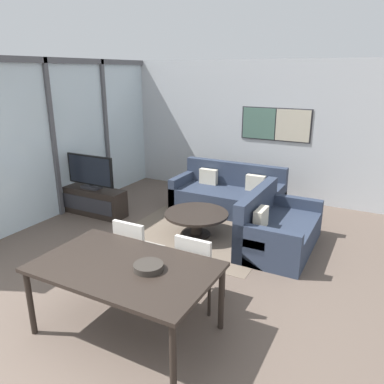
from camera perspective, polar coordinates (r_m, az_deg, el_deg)
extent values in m
plane|color=brown|center=(4.03, -20.95, -23.29)|extent=(24.00, 24.00, 0.00)
cube|color=silver|center=(8.00, 9.66, 9.28)|extent=(6.65, 0.06, 2.80)
cube|color=#2D2D33|center=(7.82, 12.62, 10.02)|extent=(1.43, 0.01, 0.66)
cube|color=#4C7060|center=(7.91, 10.15, 10.26)|extent=(0.67, 0.02, 0.62)
cube|color=beige|center=(7.73, 15.11, 9.75)|extent=(0.67, 0.02, 0.62)
cube|color=silver|center=(7.17, -20.54, 7.40)|extent=(0.02, 5.67, 2.80)
cube|color=#515156|center=(7.05, -21.62, 18.21)|extent=(0.07, 5.67, 0.10)
cube|color=#515156|center=(7.15, -20.38, 7.39)|extent=(0.07, 0.08, 2.80)
cube|color=#515156|center=(8.15, -12.98, 9.23)|extent=(0.07, 0.08, 2.80)
cube|color=#706051|center=(6.21, 0.68, -6.51)|extent=(2.37, 1.88, 0.01)
cube|color=black|center=(7.26, -14.88, -1.33)|extent=(1.34, 0.40, 0.50)
cube|color=#2D2D33|center=(7.13, -15.99, -1.80)|extent=(1.23, 0.01, 0.28)
cube|color=#2D2D33|center=(7.18, -15.06, 0.75)|extent=(0.36, 0.20, 0.05)
cube|color=#2D2D33|center=(7.16, -15.10, 1.24)|extent=(0.06, 0.03, 0.08)
cube|color=black|center=(7.09, -15.27, 3.24)|extent=(1.02, 0.04, 0.56)
cube|color=black|center=(7.08, -15.40, 3.20)|extent=(0.95, 0.01, 0.50)
cube|color=#2D384C|center=(7.20, 5.29, -1.29)|extent=(2.06, 0.94, 0.42)
cube|color=#2D384C|center=(7.47, 6.50, 1.23)|extent=(2.06, 0.16, 0.87)
cube|color=#2D384C|center=(7.57, -1.39, 0.47)|extent=(0.14, 0.94, 0.60)
cube|color=#2D384C|center=(6.88, 12.69, -1.79)|extent=(0.14, 0.94, 0.60)
cube|color=beige|center=(7.46, 2.53, 2.37)|extent=(0.36, 0.12, 0.30)
cube|color=beige|center=(7.12, 9.66, 1.34)|extent=(0.36, 0.12, 0.30)
cube|color=#2D384C|center=(5.85, 13.30, -6.41)|extent=(0.94, 1.61, 0.42)
cube|color=#2D384C|center=(5.86, 9.79, -3.73)|extent=(0.16, 1.61, 0.87)
cube|color=#2D384C|center=(5.17, 11.21, -8.57)|extent=(0.94, 0.14, 0.60)
cube|color=#2D384C|center=(6.48, 15.06, -3.24)|extent=(0.94, 0.14, 0.60)
cube|color=beige|center=(5.43, 10.44, -4.03)|extent=(0.12, 0.36, 0.30)
cylinder|color=black|center=(6.20, 0.68, -6.42)|extent=(0.47, 0.47, 0.03)
cylinder|color=black|center=(6.14, 0.69, -5.05)|extent=(0.19, 0.19, 0.35)
cylinder|color=black|center=(6.07, 0.70, -3.36)|extent=(1.04, 1.04, 0.04)
cube|color=black|center=(3.81, -10.23, -11.21)|extent=(1.79, 1.09, 0.04)
cylinder|color=black|center=(4.25, -23.42, -15.22)|extent=(0.06, 0.06, 0.72)
cylinder|color=black|center=(3.31, -2.91, -24.17)|extent=(0.06, 0.06, 0.72)
cylinder|color=black|center=(4.80, -14.39, -10.18)|extent=(0.06, 0.06, 0.72)
cylinder|color=black|center=(4.00, 4.48, -15.82)|extent=(0.06, 0.06, 0.72)
cube|color=beige|center=(4.78, -7.96, -8.93)|extent=(0.46, 0.46, 0.06)
cube|color=beige|center=(4.53, -9.61, -7.18)|extent=(0.42, 0.05, 0.43)
cylinder|color=black|center=(4.86, -11.20, -11.70)|extent=(0.04, 0.04, 0.40)
cylinder|color=black|center=(4.65, -7.24, -12.98)|extent=(0.04, 0.04, 0.40)
cylinder|color=black|center=(5.14, -8.38, -9.82)|extent=(0.04, 0.04, 0.40)
cylinder|color=black|center=(4.94, -4.55, -10.92)|extent=(0.04, 0.04, 0.40)
cube|color=beige|center=(4.36, 1.41, -11.60)|extent=(0.46, 0.46, 0.06)
cube|color=beige|center=(4.08, 0.13, -9.87)|extent=(0.42, 0.05, 0.43)
cylinder|color=black|center=(4.41, -2.22, -14.72)|extent=(0.04, 0.04, 0.40)
cylinder|color=black|center=(4.25, 2.64, -16.08)|extent=(0.04, 0.04, 0.40)
cylinder|color=black|center=(4.71, 0.27, -12.40)|extent=(0.04, 0.04, 0.40)
cylinder|color=black|center=(4.56, 4.85, -13.55)|extent=(0.04, 0.04, 0.40)
cylinder|color=#332D28|center=(3.68, -6.65, -11.26)|extent=(0.29, 0.29, 0.06)
torus|color=#332D28|center=(3.67, -6.66, -10.95)|extent=(0.29, 0.29, 0.02)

